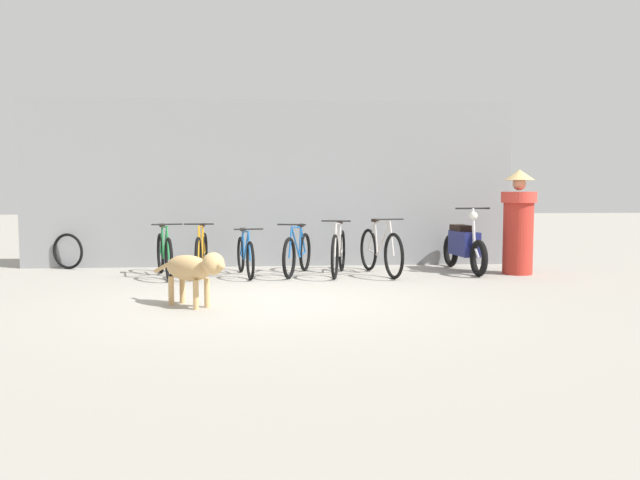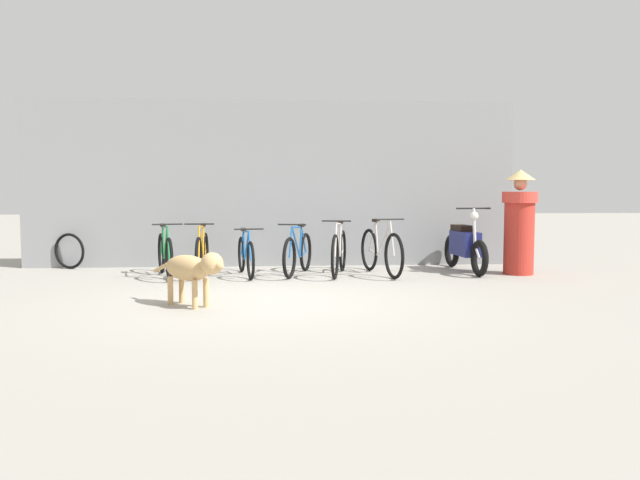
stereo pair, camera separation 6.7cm
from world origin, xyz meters
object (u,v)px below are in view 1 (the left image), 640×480
motorcycle (464,246)px  bicycle_2 (245,256)px  bicycle_3 (297,254)px  bicycle_4 (339,252)px  bicycle_5 (380,251)px  person_in_robes (518,221)px  spare_tire_left (68,251)px  bicycle_1 (202,254)px  bicycle_0 (164,255)px  stray_dog (193,269)px

motorcycle → bicycle_2: bearing=-88.9°
bicycle_3 → bicycle_4: size_ratio=0.94×
bicycle_3 → bicycle_5: bicycle_5 is taller
person_in_robes → spare_tire_left: size_ratio=2.72×
bicycle_2 → bicycle_3: 0.85m
bicycle_1 → bicycle_4: size_ratio=0.98×
bicycle_0 → bicycle_1: (0.57, 0.15, -0.00)m
bicycle_2 → person_in_robes: person_in_robes is taller
stray_dog → person_in_robes: person_in_robes is taller
bicycle_1 → bicycle_3: bicycle_1 is taller
bicycle_5 → bicycle_3: bearing=-105.6°
bicycle_2 → person_in_robes: (4.46, -0.12, 0.54)m
person_in_robes → spare_tire_left: (-7.59, 1.25, -0.55)m
bicycle_1 → stray_dog: size_ratio=1.69×
bicycle_0 → bicycle_2: 1.28m
motorcycle → stray_dog: motorcycle is taller
motorcycle → bicycle_0: bearing=-89.8°
person_in_robes → bicycle_5: bearing=41.6°
bicycle_1 → stray_dog: 2.82m
bicycle_0 → person_in_robes: (5.74, -0.10, 0.51)m
bicycle_0 → bicycle_1: bearing=88.4°
bicycle_2 → bicycle_4: (1.51, -0.00, 0.05)m
bicycle_0 → motorcycle: motorcycle is taller
person_in_robes → stray_dog: bearing=71.8°
bicycle_2 → bicycle_1: bearing=-111.5°
bicycle_3 → bicycle_4: (0.67, -0.08, 0.03)m
bicycle_2 → bicycle_5: bearing=78.8°
bicycle_0 → bicycle_1: 0.59m
bicycle_0 → bicycle_5: (3.47, 0.02, 0.03)m
motorcycle → person_in_robes: (0.78, -0.40, 0.43)m
motorcycle → spare_tire_left: motorcycle is taller
bicycle_1 → bicycle_5: (2.91, -0.14, 0.03)m
stray_dog → motorcycle: bearing=78.9°
bicycle_3 → spare_tire_left: bicycle_3 is taller
spare_tire_left → person_in_robes: bearing=-9.4°
stray_dog → bicycle_2: bearing=123.1°
bicycle_0 → bicycle_2: bearing=74.3°
bicycle_1 → person_in_robes: (5.17, -0.25, 0.52)m
bicycle_1 → spare_tire_left: 2.62m
bicycle_3 → person_in_robes: 3.66m
stray_dog → person_in_robes: (4.96, 2.56, 0.42)m
bicycle_3 → motorcycle: motorcycle is taller
bicycle_4 → spare_tire_left: bicycle_4 is taller
bicycle_0 → bicycle_4: size_ratio=0.96×
motorcycle → person_in_robes: size_ratio=1.11×
bicycle_0 → bicycle_3: bicycle_0 is taller
person_in_robes → bicycle_4: bearing=42.2°
bicycle_1 → motorcycle: motorcycle is taller
bicycle_3 → bicycle_5: size_ratio=0.90×
bicycle_3 → spare_tire_left: bearing=-87.4°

